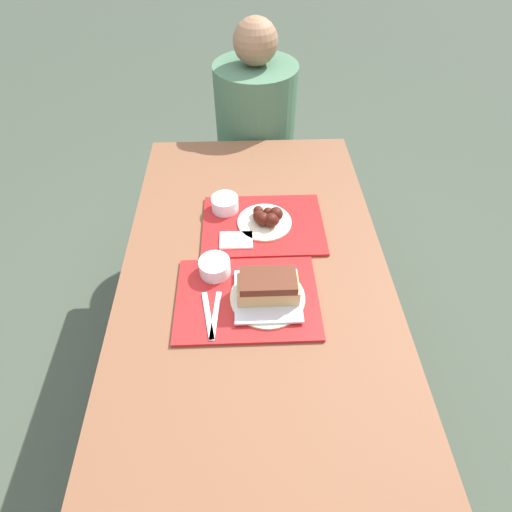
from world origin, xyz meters
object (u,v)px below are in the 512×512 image
(bowl_coleslaw_far, at_px, (225,203))
(person_seated_across, at_px, (256,115))
(bowl_coleslaw_near, at_px, (215,266))
(tray_near, at_px, (247,298))
(wings_plate_far, at_px, (266,218))
(brisket_sandwich_plate, at_px, (268,290))
(tray_far, at_px, (263,225))

(bowl_coleslaw_far, relative_size, person_seated_across, 0.14)
(bowl_coleslaw_near, bearing_deg, tray_near, -45.65)
(bowl_coleslaw_far, distance_m, person_seated_across, 0.73)
(bowl_coleslaw_far, height_order, wings_plate_far, wings_plate_far)
(person_seated_across, bearing_deg, wings_plate_far, -89.34)
(bowl_coleslaw_near, bearing_deg, wings_plate_far, 52.10)
(tray_near, height_order, wings_plate_far, wings_plate_far)
(tray_near, bearing_deg, wings_plate_far, 77.03)
(bowl_coleslaw_near, height_order, bowl_coleslaw_far, same)
(tray_near, distance_m, brisket_sandwich_plate, 0.08)
(tray_near, relative_size, bowl_coleslaw_far, 4.35)
(tray_near, relative_size, tray_far, 1.00)
(brisket_sandwich_plate, distance_m, person_seated_across, 1.13)
(person_seated_across, bearing_deg, tray_far, -90.16)
(bowl_coleslaw_far, bearing_deg, brisket_sandwich_plate, -72.16)
(tray_far, distance_m, brisket_sandwich_plate, 0.34)
(tray_far, distance_m, bowl_coleslaw_near, 0.28)
(wings_plate_far, bearing_deg, bowl_coleslaw_near, -127.90)
(tray_far, relative_size, wings_plate_far, 2.22)
(bowl_coleslaw_far, bearing_deg, bowl_coleslaw_near, -95.14)
(tray_far, relative_size, bowl_coleslaw_far, 4.35)
(brisket_sandwich_plate, distance_m, bowl_coleslaw_far, 0.44)
(bowl_coleslaw_near, height_order, wings_plate_far, wings_plate_far)
(tray_far, bearing_deg, person_seated_across, 89.84)
(brisket_sandwich_plate, height_order, person_seated_across, person_seated_across)
(tray_far, height_order, wings_plate_far, wings_plate_far)
(bowl_coleslaw_far, height_order, person_seated_across, person_seated_across)
(wings_plate_far, bearing_deg, tray_near, -102.97)
(wings_plate_far, distance_m, person_seated_across, 0.79)
(bowl_coleslaw_near, relative_size, brisket_sandwich_plate, 0.44)
(person_seated_across, bearing_deg, brisket_sandwich_plate, -90.25)
(brisket_sandwich_plate, distance_m, wings_plate_far, 0.34)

